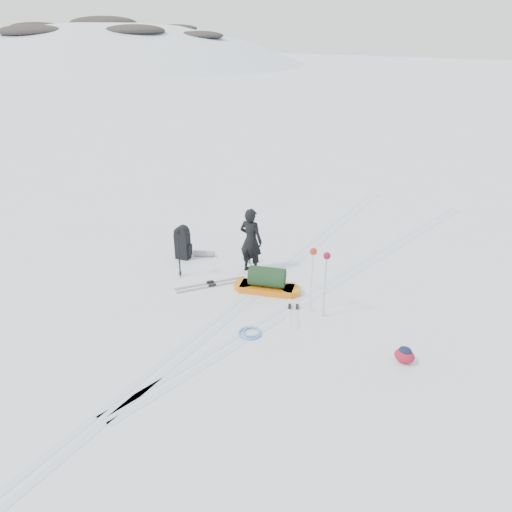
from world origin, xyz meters
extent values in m
plane|color=white|center=(0.00, 0.00, 0.00)|extent=(200.00, 200.00, 0.00)
ellipsoid|color=white|center=(-70.00, 55.00, -40.00)|extent=(143.00, 121.00, 93.50)
ellipsoid|color=black|center=(-70.00, 55.00, 6.35)|extent=(13.00, 10.00, 2.20)
ellipsoid|color=black|center=(-56.00, 49.00, 5.21)|extent=(10.40, 8.00, 1.76)
ellipsoid|color=black|center=(-83.00, 60.00, 5.41)|extent=(9.10, 7.00, 1.54)
ellipsoid|color=black|center=(-70.00, 41.00, 5.08)|extent=(11.70, 9.00, 1.98)
ellipsoid|color=black|center=(-61.00, 64.00, 5.45)|extent=(7.80, 6.00, 1.32)
ellipsoid|color=black|center=(-78.00, 47.00, 5.64)|extent=(9.88, 7.60, 1.67)
ellipsoid|color=black|center=(-50.00, 57.00, 4.46)|extent=(8.32, 6.40, 1.41)
ellipsoid|color=black|center=(-88.00, 51.00, 4.74)|extent=(7.80, 6.00, 1.32)
cube|color=silver|center=(-0.12, 0.00, 0.00)|extent=(1.40, 17.97, 0.01)
cube|color=silver|center=(0.12, 0.00, 0.00)|extent=(1.40, 17.97, 0.01)
cube|color=silver|center=(1.28, 2.00, 0.00)|extent=(2.09, 13.88, 0.01)
cube|color=silver|center=(1.52, 2.00, 0.00)|extent=(2.09, 13.88, 0.01)
imported|color=black|center=(-0.75, 0.92, 0.86)|extent=(0.66, 0.46, 1.72)
cube|color=orange|center=(0.20, 0.23, 0.08)|extent=(1.39, 0.96, 0.16)
cylinder|color=orange|center=(0.75, 0.44, 0.08)|extent=(0.61, 0.61, 0.16)
cylinder|color=orange|center=(-0.35, 0.02, 0.08)|extent=(0.61, 0.61, 0.16)
cylinder|color=black|center=(0.20, 0.23, 0.40)|extent=(0.97, 0.75, 0.47)
cube|color=black|center=(-2.74, 0.51, 0.37)|extent=(0.42, 0.35, 0.74)
cylinder|color=black|center=(-2.74, 0.51, 0.77)|extent=(0.41, 0.33, 0.36)
cube|color=black|center=(-2.56, 0.57, 0.27)|extent=(0.13, 0.21, 0.32)
cylinder|color=gray|center=(-2.35, 0.93, 0.08)|extent=(0.59, 0.42, 0.16)
cylinder|color=black|center=(-2.08, -0.33, 0.61)|extent=(0.02, 0.02, 1.22)
cylinder|color=black|center=(-2.03, -0.40, 0.61)|extent=(0.02, 0.02, 1.22)
torus|color=black|center=(-2.08, -0.33, 0.10)|extent=(0.09, 0.09, 0.01)
torus|color=black|center=(-2.03, -0.40, 0.10)|extent=(0.09, 0.09, 0.01)
sphere|color=black|center=(-2.05, -0.37, 1.24)|extent=(0.16, 0.16, 0.16)
cylinder|color=silver|center=(1.51, 0.01, 0.73)|extent=(0.03, 0.03, 1.45)
cylinder|color=#A8ABAF|center=(1.85, -0.02, 0.73)|extent=(0.03, 0.03, 1.45)
torus|color=silver|center=(1.51, 0.01, 0.11)|extent=(0.11, 0.11, 0.01)
torus|color=#ADB0B4|center=(1.85, -0.02, 0.11)|extent=(0.11, 0.11, 0.01)
sphere|color=#9A2C16|center=(1.51, 0.01, 1.47)|extent=(0.16, 0.16, 0.16)
sphere|color=maroon|center=(1.85, -0.02, 1.47)|extent=(0.16, 0.16, 0.16)
cube|color=#9B9EA3|center=(-1.04, -0.33, 0.01)|extent=(1.06, 1.53, 0.02)
cube|color=#9A9DA2|center=(-1.19, -0.23, 0.01)|extent=(1.06, 1.53, 0.02)
cube|color=black|center=(-1.04, -0.33, 0.04)|extent=(0.16, 0.19, 0.05)
cube|color=black|center=(-1.19, -0.23, 0.04)|extent=(0.16, 0.19, 0.05)
cube|color=white|center=(1.06, -0.13, 0.01)|extent=(0.92, 1.52, 0.02)
cube|color=silver|center=(1.21, -0.04, 0.01)|extent=(0.92, 1.52, 0.02)
cube|color=black|center=(1.06, -0.13, 0.04)|extent=(0.14, 0.18, 0.05)
cube|color=black|center=(1.21, -0.04, 0.04)|extent=(0.14, 0.18, 0.05)
torus|color=#548BCC|center=(0.92, -1.51, 0.03)|extent=(0.56, 0.56, 0.05)
torus|color=#539ACB|center=(0.94, -1.46, 0.04)|extent=(0.44, 0.44, 0.04)
ellipsoid|color=maroon|center=(3.89, -0.62, 0.14)|extent=(0.42, 0.33, 0.28)
ellipsoid|color=black|center=(3.89, -0.62, 0.26)|extent=(0.27, 0.22, 0.14)
cylinder|color=#585A5F|center=(-1.04, 1.26, 0.13)|extent=(0.08, 0.08, 0.25)
cylinder|color=#5C5E64|center=(-0.92, 1.44, 0.12)|extent=(0.08, 0.08, 0.23)
cylinder|color=black|center=(-1.04, 1.26, 0.27)|extent=(0.07, 0.07, 0.03)
cylinder|color=black|center=(-0.92, 1.44, 0.25)|extent=(0.07, 0.07, 0.03)
ellipsoid|color=black|center=(-0.20, 0.55, 0.11)|extent=(0.37, 0.29, 0.22)
camera|label=1|loc=(5.97, -8.62, 5.82)|focal=35.00mm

